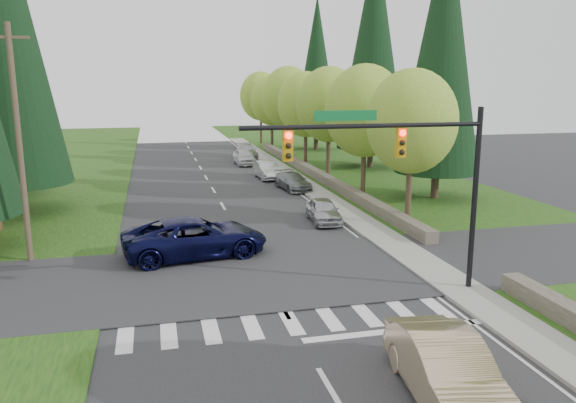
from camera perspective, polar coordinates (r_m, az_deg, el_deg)
name	(u,v)px	position (r m, az deg, el deg)	size (l,w,h in m)	color
ground	(319,370)	(15.89, 3.20, -16.76)	(120.00, 120.00, 0.00)	#28282B
grass_east	(420,199)	(38.20, 13.30, 0.25)	(14.00, 110.00, 0.06)	#154211
cross_street	(263,274)	(23.01, -2.58, -7.37)	(120.00, 8.00, 0.10)	#28282B
sidewalk_east	(324,197)	(37.75, 3.63, 0.47)	(1.80, 80.00, 0.13)	gray
curb_east	(311,197)	(37.51, 2.39, 0.41)	(0.20, 80.00, 0.13)	gray
stone_wall_north	(315,173)	(45.71, 2.71, 2.89)	(0.70, 40.00, 0.70)	#4C4438
traffic_signal	(405,160)	(19.89, 11.75, 4.10)	(8.70, 0.37, 6.80)	black
utility_pole	(19,143)	(26.00, -25.64, 5.35)	(1.60, 0.24, 10.00)	#473828
decid_tree_0	(412,122)	(30.44, 12.46, 7.93)	(4.80, 4.80, 8.37)	#38281C
decid_tree_1	(365,111)	(36.87, 7.82, 9.10)	(5.20, 5.20, 8.80)	#38281C
decid_tree_2	(329,105)	(43.39, 4.18, 9.79)	(5.00, 5.00, 8.82)	#38281C
decid_tree_3	(306,104)	(50.14, 1.82, 9.82)	(5.00, 5.00, 8.55)	#38281C
decid_tree_4	(288,98)	(56.92, 0.02, 10.50)	(5.40, 5.40, 9.18)	#38281C
decid_tree_5	(272,101)	(63.72, -1.66, 10.19)	(4.80, 4.80, 8.30)	#38281C
decid_tree_6	(261,96)	(70.59, -2.78, 10.64)	(5.20, 5.20, 8.86)	#38281C
conifer_e_a	(443,47)	(37.96, 15.43, 14.90)	(5.44, 5.44, 17.80)	#38281C
conifer_e_b	(374,44)	(51.11, 8.69, 15.49)	(6.12, 6.12, 19.80)	#38281C
conifer_e_c	(317,66)	(63.94, 2.93, 13.56)	(5.10, 5.10, 16.80)	#38281C
sedan_champagne	(447,370)	(14.71, 15.83, -16.15)	(1.73, 4.96, 1.63)	beige
suv_navy	(195,237)	(25.29, -9.38, -3.62)	(2.93, 6.35, 1.76)	black
parked_car_a	(323,210)	(31.18, 3.62, -0.91)	(1.54, 3.83, 1.31)	#B4B3B9
parked_car_b	(293,181)	(40.43, 0.49, 2.07)	(1.72, 4.23, 1.23)	slate
parked_car_c	(267,170)	(45.06, -2.15, 3.21)	(1.48, 4.24, 1.40)	silver
parked_car_d	(244,157)	(52.82, -4.45, 4.53)	(1.72, 4.26, 1.45)	silver
parked_car_e	(246,151)	(57.48, -4.25, 5.11)	(1.92, 4.73, 1.37)	#9FA0A4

